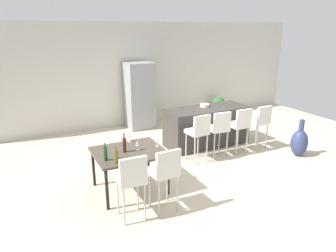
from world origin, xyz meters
TOP-DOWN VIEW (x-y plane):
  - ground_plane at (0.00, 0.00)m, footprint 10.00×10.00m
  - back_wall at (0.00, 3.20)m, footprint 10.00×0.12m
  - kitchen_island at (0.37, 0.77)m, footprint 2.01×0.80m
  - bar_chair_left at (-0.35, -0.01)m, footprint 0.43×0.43m
  - bar_chair_middle at (0.17, -0.01)m, footprint 0.43×0.43m
  - bar_chair_right at (0.74, -0.01)m, footprint 0.41×0.41m
  - bar_chair_far at (1.33, -0.01)m, footprint 0.42×0.42m
  - dining_table at (-2.06, -0.51)m, footprint 1.19×0.99m
  - dining_chair_near at (-2.33, -1.37)m, footprint 0.41×0.41m
  - dining_chair_far at (-1.79, -1.37)m, footprint 0.42×0.42m
  - wine_bottle_right at (-2.14, -0.52)m, footprint 0.06×0.06m
  - wine_bottle_end at (-2.41, -0.88)m, footprint 0.08×0.08m
  - wine_bottle_corner at (-2.53, -0.72)m, footprint 0.06×0.06m
  - wine_glass_left at (-1.54, -0.52)m, footprint 0.07×0.07m
  - wine_glass_middle at (-1.92, -0.54)m, footprint 0.07×0.07m
  - wine_glass_far at (-1.91, -0.09)m, footprint 0.07×0.07m
  - refrigerator at (-0.59, 2.76)m, footprint 0.72×0.68m
  - fruit_bowl at (0.37, 0.88)m, footprint 0.22×0.22m
  - floor_vase at (1.83, -0.76)m, footprint 0.37×0.37m
  - potted_plant at (2.13, 2.75)m, footprint 0.41×0.41m

SIDE VIEW (x-z plane):
  - ground_plane at x=0.00m, z-range 0.00..0.00m
  - floor_vase at x=1.83m, z-range -0.10..0.74m
  - potted_plant at x=2.13m, z-range 0.05..0.67m
  - kitchen_island at x=0.37m, z-range 0.00..0.92m
  - dining_table at x=-2.06m, z-range 0.30..1.04m
  - bar_chair_left at x=-0.35m, z-range 0.17..1.22m
  - bar_chair_middle at x=0.17m, z-range 0.17..1.22m
  - bar_chair_right at x=0.74m, z-range 0.17..1.22m
  - bar_chair_far at x=1.33m, z-range 0.17..1.22m
  - dining_chair_near at x=-2.33m, z-range 0.17..1.22m
  - dining_chair_far at x=-1.79m, z-range 0.17..1.22m
  - wine_bottle_end at x=-2.41m, z-range 0.71..0.99m
  - wine_bottle_corner at x=-2.53m, z-range 0.71..1.01m
  - wine_glass_left at x=-1.54m, z-range 0.78..0.95m
  - wine_glass_middle at x=-1.92m, z-range 0.78..0.95m
  - wine_glass_far at x=-1.91m, z-range 0.78..0.95m
  - wine_bottle_right at x=-2.14m, z-range 0.70..1.04m
  - refrigerator at x=-0.59m, z-range 0.00..1.84m
  - fruit_bowl at x=0.37m, z-range 0.92..0.99m
  - back_wall at x=0.00m, z-range 0.00..2.90m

